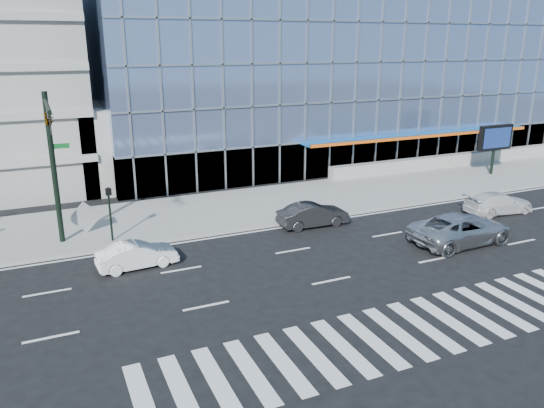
% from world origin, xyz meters
% --- Properties ---
extents(ground, '(160.00, 160.00, 0.00)m').
position_xyz_m(ground, '(0.00, 0.00, 0.00)').
color(ground, black).
rests_on(ground, ground).
extents(sidewalk, '(120.00, 8.00, 0.15)m').
position_xyz_m(sidewalk, '(0.00, 8.00, 0.07)').
color(sidewalk, gray).
rests_on(sidewalk, ground).
extents(theatre_building, '(42.00, 26.00, 15.00)m').
position_xyz_m(theatre_building, '(14.00, 26.00, 7.50)').
color(theatre_building, '#6C83B4').
rests_on(theatre_building, ground).
extents(ramp_block, '(6.00, 8.00, 6.00)m').
position_xyz_m(ramp_block, '(-6.00, 18.00, 3.00)').
color(ramp_block, gray).
rests_on(ramp_block, ground).
extents(retaining_wall, '(30.00, 0.80, 1.00)m').
position_xyz_m(retaining_wall, '(24.00, 11.60, 0.65)').
color(retaining_wall, gray).
rests_on(retaining_wall, sidewalk).
extents(traffic_signal, '(1.14, 5.74, 8.00)m').
position_xyz_m(traffic_signal, '(-11.00, 4.57, 6.16)').
color(traffic_signal, black).
rests_on(traffic_signal, sidewalk).
extents(ped_signal_post, '(0.30, 0.33, 3.00)m').
position_xyz_m(ped_signal_post, '(-8.50, 4.94, 2.14)').
color(ped_signal_post, black).
rests_on(ped_signal_post, sidewalk).
extents(marquee_sign, '(3.20, 0.43, 4.00)m').
position_xyz_m(marquee_sign, '(22.00, 7.99, 3.07)').
color(marquee_sign, black).
rests_on(marquee_sign, sidewalk).
extents(silver_suv, '(6.01, 2.94, 1.64)m').
position_xyz_m(silver_suv, '(8.80, -2.74, 0.82)').
color(silver_suv, silver).
rests_on(silver_suv, ground).
extents(white_suv, '(4.75, 2.24, 1.34)m').
position_xyz_m(white_suv, '(14.80, 0.40, 0.67)').
color(white_suv, silver).
rests_on(white_suv, ground).
extents(white_sedan, '(3.93, 1.60, 1.27)m').
position_xyz_m(white_sedan, '(-7.85, 1.16, 0.63)').
color(white_sedan, white).
rests_on(white_sedan, ground).
extents(dark_sedan, '(4.29, 1.60, 1.40)m').
position_xyz_m(dark_sedan, '(2.80, 3.00, 0.70)').
color(dark_sedan, black).
rests_on(dark_sedan, ground).
extents(tilted_panel, '(1.84, 0.15, 1.84)m').
position_xyz_m(tilted_panel, '(-9.66, 6.92, 1.07)').
color(tilted_panel, '#989898').
rests_on(tilted_panel, sidewalk).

